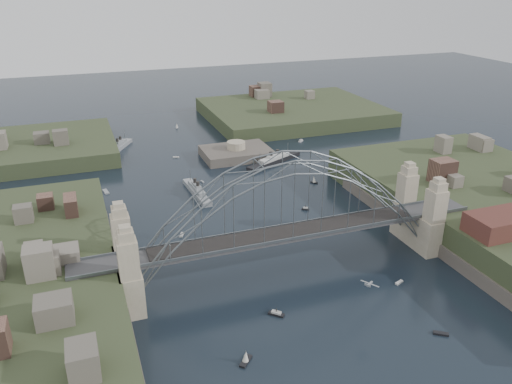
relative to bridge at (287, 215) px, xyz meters
The scene contains 24 objects.
ground 12.32m from the bridge, ahead, with size 500.00×500.00×0.00m, color black.
bridge is the anchor object (origin of this frame).
shore_east 58.25m from the bridge, ahead, with size 50.50×90.00×12.00m.
headland_nw 110.41m from the bridge, 120.07° to the left, with size 60.00×45.00×9.00m, color #323D22.
headland_ne 121.38m from the bridge, 65.56° to the left, with size 70.00×55.00×9.50m, color #323D22.
fort_island 72.14m from the bridge, 80.27° to the left, with size 22.00×16.00×9.40m.
naval_cruiser_near 46.29m from the bridge, 100.07° to the left, with size 3.73×19.01×5.67m.
naval_cruiser_far 95.89m from the bridge, 104.22° to the left, with size 10.32×15.69×5.66m.
ocean_liner 65.36m from the bridge, 70.26° to the left, with size 21.59×13.18×5.57m.
aeroplane 22.23m from the bridge, 73.30° to the right, with size 2.08×3.04×0.49m.
small_boat_a 30.14m from the bridge, 128.17° to the left, with size 1.62×2.27×0.45m.
small_boat_b 31.76m from the bridge, 57.02° to the left, with size 1.99×1.50×1.43m.
small_boat_c 19.86m from the bridge, 119.33° to the right, with size 2.77×2.66×1.43m.
small_boat_d 49.64m from the bridge, 57.19° to the left, with size 2.01×1.95×2.38m.
small_boat_e 63.82m from the bridge, 120.04° to the left, with size 1.69×3.64×0.45m.
small_boat_f 53.84m from the bridge, 94.63° to the left, with size 0.91×1.61×0.45m.
small_boat_g 34.80m from the bridge, 59.99° to the right, with size 2.53×2.13×0.45m.
small_boat_h 77.65m from the bridge, 95.19° to the left, with size 2.09×1.31×0.45m.
small_boat_i 29.31m from the bridge, 22.67° to the left, with size 2.15×1.65×0.45m.
small_boat_j 30.92m from the bridge, 125.74° to the right, with size 2.74×2.81×2.38m.
small_boat_k 111.50m from the bridge, 89.65° to the left, with size 1.21×1.77×2.38m.
small_boat_l 51.20m from the bridge, 146.65° to the left, with size 2.06×2.97×2.38m.
small_boat_m 25.70m from the bridge, 33.89° to the right, with size 2.05×1.30×0.45m.
small_boat_n 88.72m from the bridge, 63.37° to the left, with size 2.46×2.30×1.43m.
Camera 1 is at (-36.89, -83.17, 55.87)m, focal length 35.89 mm.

